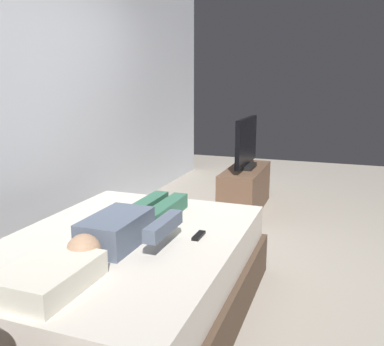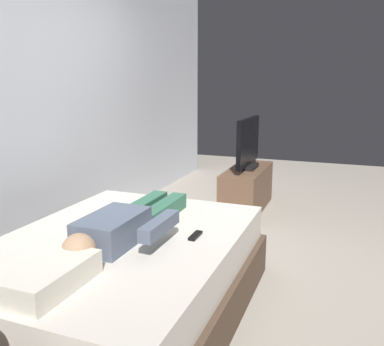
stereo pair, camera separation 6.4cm
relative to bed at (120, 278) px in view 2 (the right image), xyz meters
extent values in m
plane|color=#ADA393|center=(0.91, -0.52, -0.26)|extent=(10.00, 10.00, 0.00)
cube|color=silver|center=(1.31, 1.20, 1.14)|extent=(6.40, 0.10, 2.80)
cube|color=brown|center=(0.00, 0.00, -0.11)|extent=(2.00, 1.48, 0.30)
cube|color=silver|center=(0.00, 0.00, 0.16)|extent=(1.92, 1.40, 0.24)
cube|color=silver|center=(-0.68, 0.00, 0.34)|extent=(0.48, 0.34, 0.12)
cube|color=slate|center=(-0.10, -0.02, 0.37)|extent=(0.48, 0.28, 0.18)
sphere|color=tan|center=(-0.43, -0.02, 0.37)|extent=(0.18, 0.18, 0.18)
cube|color=#387056|center=(0.44, -0.10, 0.33)|extent=(0.60, 0.11, 0.11)
cube|color=#387056|center=(0.44, 0.06, 0.33)|extent=(0.60, 0.11, 0.11)
cube|color=slate|center=(-0.04, -0.30, 0.41)|extent=(0.40, 0.08, 0.08)
cube|color=black|center=(0.18, -0.44, 0.29)|extent=(0.15, 0.04, 0.02)
cube|color=brown|center=(2.54, -0.21, -0.01)|extent=(1.10, 0.40, 0.50)
cube|color=black|center=(2.54, -0.21, 0.26)|extent=(0.32, 0.20, 0.05)
cube|color=black|center=(2.54, -0.21, 0.56)|extent=(0.88, 0.05, 0.54)
camera|label=1|loc=(-2.11, -1.23, 1.22)|focal=38.47mm
camera|label=2|loc=(-2.09, -1.29, 1.22)|focal=38.47mm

